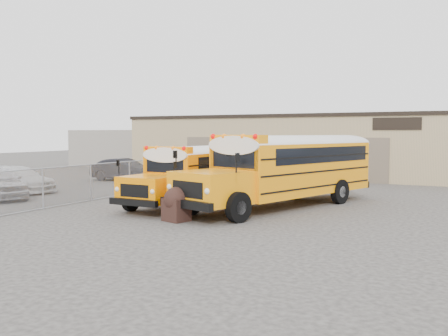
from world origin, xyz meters
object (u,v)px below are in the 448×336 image
at_px(school_bus_right, 363,159).
at_px(tarp_bundle, 176,204).
at_px(car_white, 18,179).
at_px(car_dark, 124,170).
at_px(school_bus_left, 253,163).

relative_size(school_bus_right, tarp_bundle, 8.89).
distance_m(tarp_bundle, car_white, 13.45).
bearing_deg(car_dark, school_bus_right, -93.23).
xyz_separation_m(school_bus_right, tarp_bundle, (-4.43, -12.01, -1.23)).
bearing_deg(school_bus_left, car_white, -148.70).
bearing_deg(school_bus_left, tarp_bundle, -81.80).
distance_m(tarp_bundle, car_dark, 16.66).
relative_size(school_bus_left, car_white, 1.91).
relative_size(tarp_bundle, car_dark, 0.28).
distance_m(school_bus_left, car_white, 13.32).
height_order(school_bus_right, car_white, school_bus_right).
height_order(tarp_bundle, car_dark, car_dark).
distance_m(school_bus_left, school_bus_right, 6.12).
bearing_deg(school_bus_right, car_dark, -179.25).
bearing_deg(tarp_bundle, school_bus_left, 98.20).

